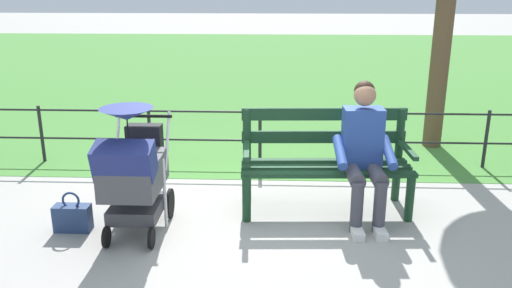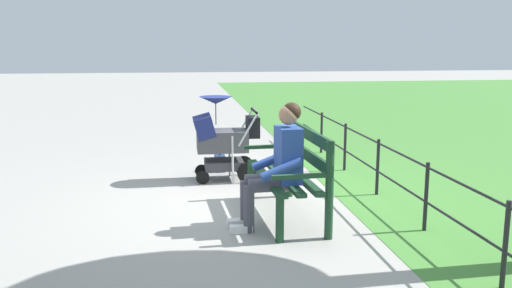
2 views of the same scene
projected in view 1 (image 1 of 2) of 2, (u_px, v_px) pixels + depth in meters
ground_plane at (255, 210)px, 5.13m from camera, size 60.00×60.00×0.00m
grass_lawn at (270, 66)px, 13.51m from camera, size 40.00×16.00×0.01m
park_bench at (325, 156)px, 5.05m from camera, size 1.62×0.67×0.96m
person_on_bench at (364, 149)px, 4.78m from camera, size 0.55×0.74×1.28m
stroller at (133, 169)px, 4.51m from camera, size 0.52×0.89×1.15m
handbag at (73, 217)px, 4.68m from camera, size 0.32×0.14×0.37m
park_fence at (284, 131)px, 6.26m from camera, size 7.98×0.04×0.70m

